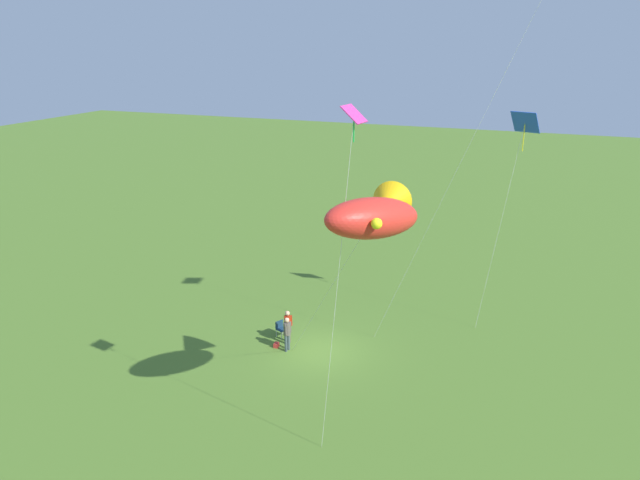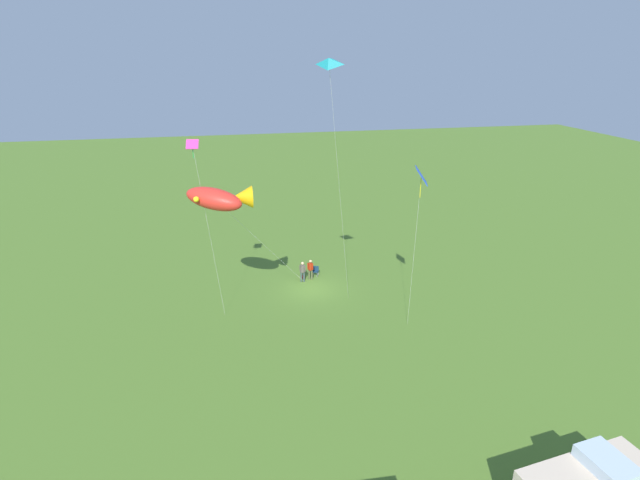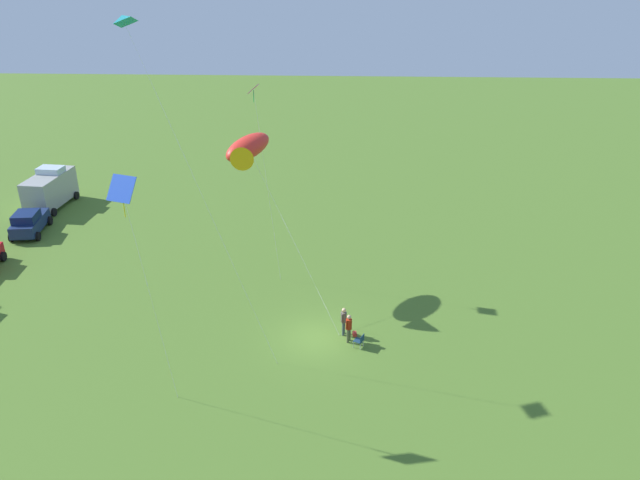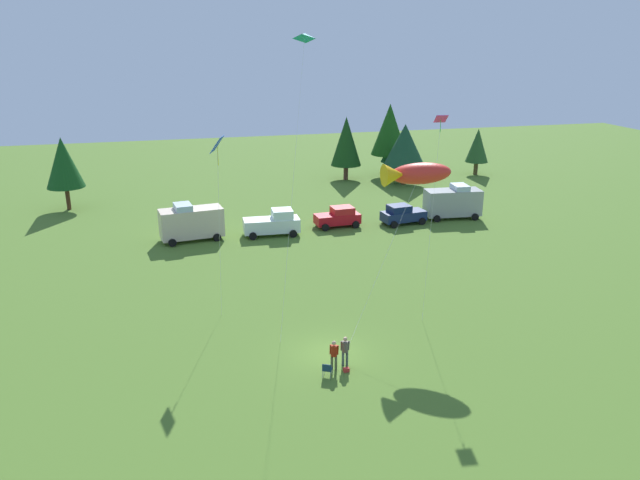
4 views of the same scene
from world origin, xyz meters
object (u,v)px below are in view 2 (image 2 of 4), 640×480
object	(u,v)px
person_spectator	(310,268)
kite_diamond_rainbow	(194,154)
kite_delta_teal	(329,64)
kite_large_fish	(221,199)
kite_diamond_blue	(421,179)
person_kite_flyer	(303,270)
folding_chair	(316,270)
backpack_on_grass	(303,277)

from	to	relation	value
person_spectator	kite_diamond_rainbow	distance (m)	14.83
person_spectator	kite_delta_teal	size ratio (longest dim) A/B	0.10
kite_large_fish	kite_diamond_blue	world-z (taller)	kite_diamond_blue
person_spectator	kite_large_fish	bearing A→B (deg)	-23.25
person_kite_flyer	folding_chair	world-z (taller)	person_kite_flyer
person_spectator	kite_delta_teal	distance (m)	19.47
backpack_on_grass	folding_chair	bearing A→B (deg)	-166.22
backpack_on_grass	kite_diamond_rainbow	size ratio (longest dim) A/B	0.03
person_kite_flyer	kite_diamond_blue	distance (m)	14.69
backpack_on_grass	kite_diamond_rainbow	bearing A→B (deg)	39.65
kite_diamond_blue	kite_large_fish	bearing A→B (deg)	-17.17
person_kite_flyer	backpack_on_grass	bearing A→B (deg)	-179.74
person_kite_flyer	person_spectator	distance (m)	0.77
person_kite_flyer	backpack_on_grass	world-z (taller)	person_kite_flyer
person_spectator	kite_large_fish	world-z (taller)	kite_large_fish
kite_large_fish	person_kite_flyer	bearing A→B (deg)	-135.17
kite_diamond_blue	backpack_on_grass	bearing A→B (deg)	-62.40
kite_large_fish	kite_diamond_blue	size ratio (longest dim) A/B	0.88
kite_large_fish	folding_chair	bearing A→B (deg)	-136.47
person_kite_flyer	kite_large_fish	size ratio (longest dim) A/B	0.17
kite_delta_teal	kite_diamond_rainbow	bearing A→B (deg)	-35.15
person_kite_flyer	kite_diamond_rainbow	world-z (taller)	kite_diamond_rainbow
person_kite_flyer	person_spectator	size ratio (longest dim) A/B	1.00
kite_diamond_rainbow	person_kite_flyer	bearing A→B (deg)	-142.95
kite_large_fish	kite_delta_teal	xyz separation A→B (m)	(-5.75, 4.61, 7.95)
person_spectator	kite_diamond_blue	xyz separation A→B (m)	(-4.79, 9.94, 9.62)
kite_large_fish	kite_delta_teal	world-z (taller)	kite_delta_teal
kite_diamond_rainbow	kite_delta_teal	size ratio (longest dim) A/B	0.73
folding_chair	backpack_on_grass	bearing A→B (deg)	-50.75
kite_delta_teal	folding_chair	bearing A→B (deg)	-97.90
folding_chair	kite_large_fish	bearing A→B (deg)	-21.00
backpack_on_grass	kite_diamond_rainbow	xyz separation A→B (m)	(7.60, 6.30, 11.74)
kite_large_fish	kite_diamond_rainbow	world-z (taller)	kite_diamond_rainbow
kite_large_fish	kite_diamond_rainbow	xyz separation A→B (m)	(1.39, -0.41, 2.73)
folding_chair	kite_large_fish	world-z (taller)	kite_large_fish
person_kite_flyer	kite_diamond_rainbow	distance (m)	14.33
backpack_on_grass	kite_large_fish	world-z (taller)	kite_large_fish
folding_chair	kite_delta_teal	size ratio (longest dim) A/B	0.05
folding_chair	kite_diamond_blue	size ratio (longest dim) A/B	0.07
backpack_on_grass	kite_large_fish	xyz separation A→B (m)	(6.22, 6.71, 9.02)
folding_chair	kite_large_fish	size ratio (longest dim) A/B	0.08
person_spectator	backpack_on_grass	distance (m)	1.14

